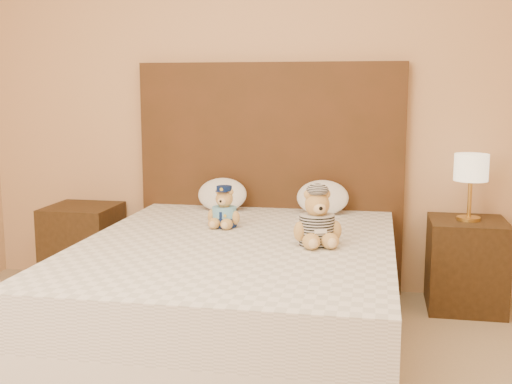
# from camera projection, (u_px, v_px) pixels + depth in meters

# --- Properties ---
(bed) EXTENTS (1.60, 2.00, 0.55)m
(bed) POSITION_uv_depth(u_px,v_px,m) (237.00, 293.00, 3.35)
(bed) COLOR white
(bed) RESTS_ON ground
(headboard) EXTENTS (1.75, 0.08, 1.50)m
(headboard) POSITION_uv_depth(u_px,v_px,m) (270.00, 177.00, 4.26)
(headboard) COLOR #4D2B17
(headboard) RESTS_ON ground
(nightstand_left) EXTENTS (0.45, 0.45, 0.55)m
(nightstand_left) POSITION_uv_depth(u_px,v_px,m) (83.00, 246.00, 4.36)
(nightstand_left) COLOR #3C2713
(nightstand_left) RESTS_ON ground
(nightstand_right) EXTENTS (0.45, 0.45, 0.55)m
(nightstand_right) POSITION_uv_depth(u_px,v_px,m) (466.00, 264.00, 3.90)
(nightstand_right) COLOR #3C2713
(nightstand_right) RESTS_ON ground
(lamp) EXTENTS (0.20, 0.20, 0.40)m
(lamp) POSITION_uv_depth(u_px,v_px,m) (471.00, 171.00, 3.80)
(lamp) COLOR gold
(lamp) RESTS_ON nightstand_right
(teddy_police) EXTENTS (0.22, 0.22, 0.23)m
(teddy_police) POSITION_uv_depth(u_px,v_px,m) (224.00, 207.00, 3.65)
(teddy_police) COLOR tan
(teddy_police) RESTS_ON bed
(teddy_prisoner) EXTENTS (0.32, 0.32, 0.29)m
(teddy_prisoner) POSITION_uv_depth(u_px,v_px,m) (317.00, 217.00, 3.22)
(teddy_prisoner) COLOR tan
(teddy_prisoner) RESTS_ON bed
(pillow_left) EXTENTS (0.32, 0.21, 0.23)m
(pillow_left) POSITION_uv_depth(u_px,v_px,m) (222.00, 193.00, 4.15)
(pillow_left) COLOR white
(pillow_left) RESTS_ON bed
(pillow_right) EXTENTS (0.33, 0.21, 0.23)m
(pillow_right) POSITION_uv_depth(u_px,v_px,m) (323.00, 196.00, 4.03)
(pillow_right) COLOR white
(pillow_right) RESTS_ON bed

